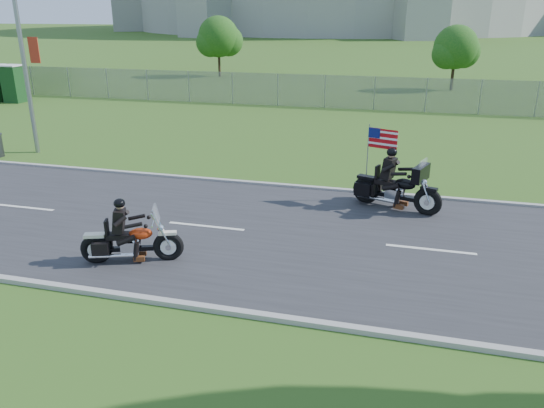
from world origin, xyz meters
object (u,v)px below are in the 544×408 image
(streetlight, at_px, (20,11))
(motorcycle_lead, at_px, (130,242))
(motorcycle_follow, at_px, (396,189))
(porta_toilet_a, at_px, (14,84))

(streetlight, relative_size, motorcycle_lead, 4.29)
(motorcycle_follow, bearing_deg, motorcycle_lead, -119.26)
(porta_toilet_a, distance_m, motorcycle_lead, 27.26)
(streetlight, relative_size, motorcycle_follow, 3.68)
(porta_toilet_a, height_order, motorcycle_lead, porta_toilet_a)
(streetlight, xyz_separation_m, motorcycle_follow, (14.97, -3.39, -5.00))
(porta_toilet_a, xyz_separation_m, motorcycle_follow, (24.99, -14.17, -0.51))
(porta_toilet_a, relative_size, motorcycle_follow, 0.85)
(motorcycle_lead, bearing_deg, streetlight, 116.04)
(motorcycle_follow, bearing_deg, porta_toilet_a, 169.37)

